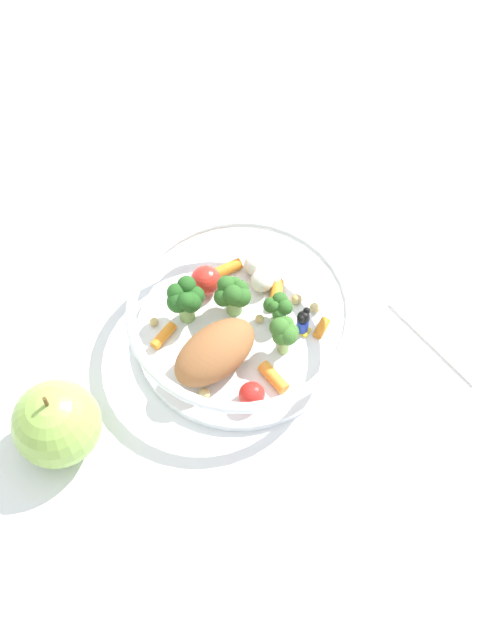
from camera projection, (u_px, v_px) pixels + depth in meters
ground_plane at (240, 348)px, 0.80m from camera, size 2.40×2.40×0.00m
food_container at (236, 322)px, 0.78m from camera, size 0.23×0.23×0.06m
loose_apple at (57, 424)px, 0.71m from camera, size 0.08×0.08×0.10m
folded_napkin at (467, 315)px, 0.82m from camera, size 0.16×0.15×0.01m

